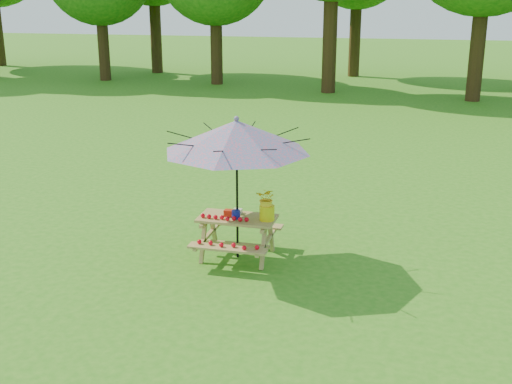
# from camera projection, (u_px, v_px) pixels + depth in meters

# --- Properties ---
(ground) EXTENTS (120.00, 120.00, 0.00)m
(ground) POSITION_uv_depth(u_px,v_px,m) (96.00, 348.00, 7.52)
(ground) COLOR #2A7416
(ground) RESTS_ON ground
(picnic_table) EXTENTS (1.20, 1.32, 0.67)m
(picnic_table) POSITION_uv_depth(u_px,v_px,m) (237.00, 238.00, 10.05)
(picnic_table) COLOR #9B8146
(picnic_table) RESTS_ON ground
(patio_umbrella) EXTENTS (2.26, 2.26, 2.26)m
(patio_umbrella) POSITION_uv_depth(u_px,v_px,m) (237.00, 136.00, 9.58)
(patio_umbrella) COLOR black
(patio_umbrella) RESTS_ON ground
(produce_bins) EXTENTS (0.27, 0.36, 0.13)m
(produce_bins) POSITION_uv_depth(u_px,v_px,m) (234.00, 213.00, 9.97)
(produce_bins) COLOR red
(produce_bins) RESTS_ON picnic_table
(tomatoes_row) EXTENTS (0.77, 0.13, 0.07)m
(tomatoes_row) POSITION_uv_depth(u_px,v_px,m) (225.00, 218.00, 9.81)
(tomatoes_row) COLOR red
(tomatoes_row) RESTS_ON picnic_table
(flower_bucket) EXTENTS (0.35, 0.31, 0.52)m
(flower_bucket) POSITION_uv_depth(u_px,v_px,m) (267.00, 203.00, 9.74)
(flower_bucket) COLOR yellow
(flower_bucket) RESTS_ON picnic_table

